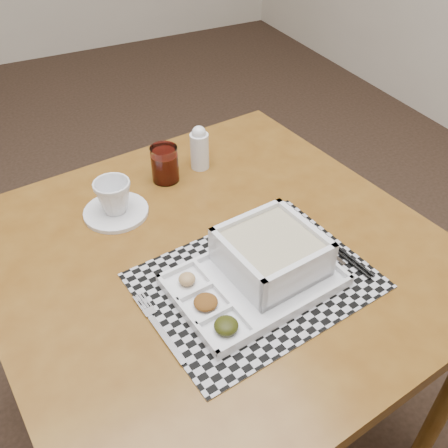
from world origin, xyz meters
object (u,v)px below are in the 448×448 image
(dining_table, at_px, (216,272))
(creamer_bottle, at_px, (199,148))
(cup, at_px, (113,197))
(juice_glass, at_px, (165,165))
(serving_tray, at_px, (265,262))

(dining_table, relative_size, creamer_bottle, 8.61)
(cup, bearing_deg, dining_table, -36.55)
(dining_table, distance_m, creamer_bottle, 0.35)
(dining_table, relative_size, juice_glass, 11.05)
(juice_glass, height_order, creamer_bottle, creamer_bottle)
(serving_tray, xyz_separation_m, cup, (-0.21, 0.33, 0.01))
(dining_table, distance_m, serving_tray, 0.17)
(dining_table, height_order, cup, cup)
(creamer_bottle, bearing_deg, serving_tray, -96.83)
(cup, bearing_deg, juice_glass, 44.30)
(cup, bearing_deg, creamer_bottle, 37.33)
(juice_glass, bearing_deg, serving_tray, -82.82)
(cup, xyz_separation_m, juice_glass, (0.16, 0.08, -0.01))
(serving_tray, relative_size, cup, 4.07)
(creamer_bottle, bearing_deg, juice_glass, -172.32)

